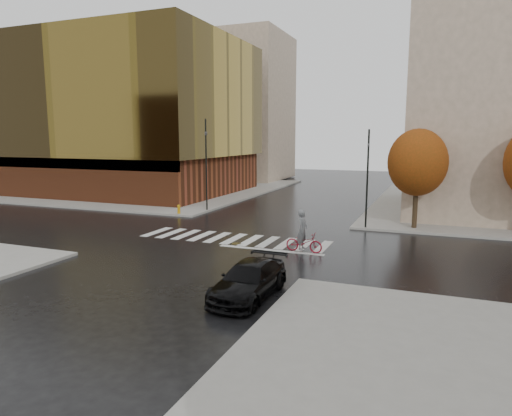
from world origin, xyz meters
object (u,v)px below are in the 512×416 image
(sedan, at_px, (249,280))
(traffic_light_ne, at_px, (368,173))
(cyclist, at_px, (303,238))
(fire_hydrant, at_px, (179,209))
(traffic_light_nw, at_px, (206,158))

(sedan, xyz_separation_m, traffic_light_ne, (2.26, 14.81, 3.07))
(cyclist, distance_m, fire_hydrant, 14.35)
(traffic_light_ne, bearing_deg, cyclist, 61.41)
(sedan, relative_size, fire_hydrant, 6.50)
(sedan, height_order, traffic_light_ne, traffic_light_ne)
(cyclist, height_order, fire_hydrant, cyclist)
(sedan, xyz_separation_m, traffic_light_nw, (-11.03, 17.51, 3.70))
(traffic_light_nw, relative_size, traffic_light_ne, 1.15)
(cyclist, xyz_separation_m, fire_hydrant, (-12.23, 7.50, -0.24))
(traffic_light_nw, bearing_deg, cyclist, 64.21)
(fire_hydrant, bearing_deg, cyclist, -31.52)
(traffic_light_ne, xyz_separation_m, fire_hydrant, (-14.45, 0.20, -3.20))
(sedan, relative_size, traffic_light_nw, 0.62)
(sedan, xyz_separation_m, cyclist, (0.04, 7.51, 0.11))
(cyclist, relative_size, fire_hydrant, 3.22)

